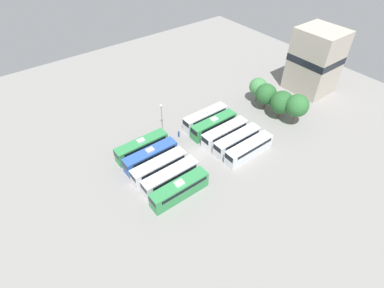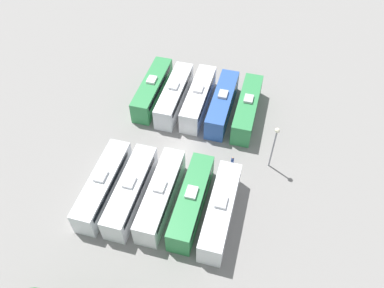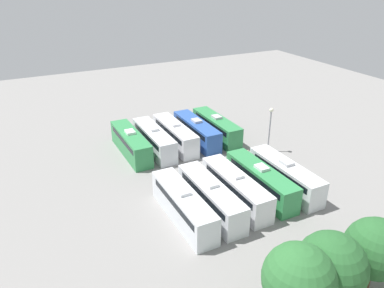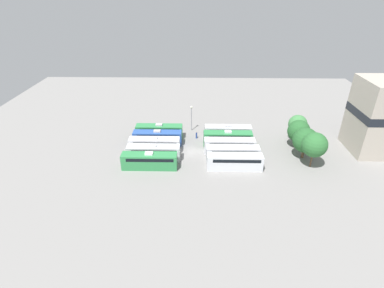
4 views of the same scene
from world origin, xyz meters
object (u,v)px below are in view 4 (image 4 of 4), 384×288
at_px(bus_6, 228,138).
at_px(tree_3, 315,145).
at_px(bus_9, 235,161).
at_px(tree_2, 305,140).
at_px(depot_building, 379,116).
at_px(bus_1, 158,137).
at_px(bus_3, 154,152).
at_px(bus_0, 159,131).
at_px(bus_5, 228,132).
at_px(light_pole, 191,114).
at_px(bus_8, 233,153).
at_px(worker_person, 196,135).
at_px(bus_7, 230,145).
at_px(tree_1, 299,131).
at_px(bus_4, 150,160).
at_px(tree_0, 298,124).
at_px(bus_2, 155,144).

height_order(bus_6, tree_3, tree_3).
height_order(bus_9, tree_2, tree_2).
bearing_deg(depot_building, bus_1, -91.92).
bearing_deg(depot_building, bus_3, -83.74).
xyz_separation_m(bus_0, bus_9, (13.95, 17.11, 0.00)).
distance_m(bus_5, light_pole, 10.49).
relative_size(bus_8, worker_person, 6.35).
distance_m(bus_0, bus_8, 20.05).
relative_size(bus_9, tree_2, 1.63).
distance_m(bus_7, depot_building, 33.00).
distance_m(bus_5, bus_9, 13.80).
height_order(bus_1, tree_1, tree_1).
distance_m(bus_4, worker_person, 16.75).
height_order(tree_2, tree_3, tree_3).
distance_m(bus_7, worker_person, 10.22).
bearing_deg(tree_0, worker_person, -91.40).
xyz_separation_m(bus_3, worker_person, (-10.28, 9.18, -0.97)).
height_order(bus_2, bus_6, same).
xyz_separation_m(light_pole, tree_0, (5.09, 25.48, -0.37)).
height_order(bus_2, bus_9, same).
bearing_deg(bus_4, tree_3, 92.09).
bearing_deg(tree_2, tree_0, 174.89).
height_order(tree_2, depot_building, depot_building).
bearing_deg(bus_4, bus_1, 177.85).
bearing_deg(worker_person, tree_2, 69.45).
distance_m(bus_4, tree_2, 33.44).
height_order(bus_1, depot_building, depot_building).
height_order(bus_5, depot_building, depot_building).
height_order(bus_7, bus_8, same).
distance_m(bus_1, bus_8, 18.45).
height_order(bus_2, worker_person, bus_2).
bearing_deg(bus_5, tree_3, 52.10).
bearing_deg(bus_0, tree_2, 74.49).
bearing_deg(depot_building, worker_person, -97.03).
height_order(bus_1, bus_6, same).
xyz_separation_m(bus_7, depot_building, (-1.95, 32.30, 6.47)).
xyz_separation_m(bus_6, tree_1, (0.65, 16.04, 2.29)).
bearing_deg(tree_0, light_pole, -101.29).
relative_size(bus_9, worker_person, 6.35).
xyz_separation_m(tree_0, tree_1, (3.34, -0.70, -0.21)).
xyz_separation_m(bus_0, bus_3, (10.54, -0.02, 0.00)).
xyz_separation_m(bus_0, worker_person, (0.26, 9.15, -0.97)).
distance_m(bus_4, bus_6, 19.93).
height_order(bus_0, depot_building, depot_building).
bearing_deg(bus_8, bus_9, 1.36).
bearing_deg(tree_1, bus_2, -85.04).
xyz_separation_m(bus_8, tree_1, (-6.38, 15.57, 2.29)).
bearing_deg(bus_2, bus_7, 89.75).
xyz_separation_m(bus_7, tree_2, (1.92, 15.90, 2.44)).
bearing_deg(tree_0, tree_1, -11.89).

